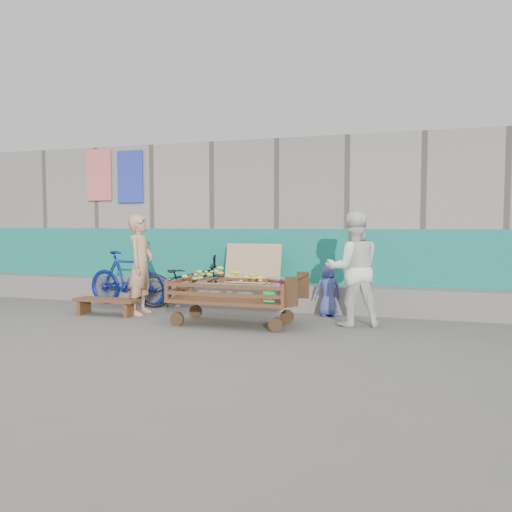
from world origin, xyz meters
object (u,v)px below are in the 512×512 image
(vendor_man, at_px, (141,265))
(woman, at_px, (353,269))
(bicycle_blue, at_px, (127,278))
(banana_cart, at_px, (231,286))
(bicycle_dark, at_px, (188,281))
(bench, at_px, (107,303))
(child, at_px, (328,290))

(vendor_man, xyz_separation_m, woman, (3.43, 0.09, 0.02))
(woman, xyz_separation_m, bicycle_blue, (-4.12, 0.61, -0.34))
(banana_cart, distance_m, bicycle_blue, 2.60)
(vendor_man, relative_size, bicycle_dark, 0.92)
(banana_cart, relative_size, bicycle_dark, 1.11)
(banana_cart, relative_size, bench, 1.80)
(woman, relative_size, bicycle_blue, 1.01)
(woman, distance_m, bicycle_dark, 3.08)
(child, relative_size, bicycle_blue, 0.51)
(vendor_man, height_order, bicycle_dark, vendor_man)
(banana_cart, xyz_separation_m, bicycle_dark, (-1.23, 1.18, -0.10))
(banana_cart, distance_m, woman, 1.81)
(child, distance_m, bicycle_blue, 3.66)
(bicycle_dark, bearing_deg, bench, 118.75)
(bench, xyz_separation_m, child, (3.46, 0.98, 0.22))
(child, xyz_separation_m, bicycle_blue, (-3.66, -0.02, 0.07))
(bicycle_blue, bearing_deg, vendor_man, -130.28)
(banana_cart, height_order, bicycle_blue, bicycle_blue)
(bicycle_dark, bearing_deg, bicycle_blue, 76.29)
(woman, xyz_separation_m, bicycle_dark, (-2.97, 0.74, -0.37))
(bench, height_order, vendor_man, vendor_man)
(woman, height_order, bicycle_dark, woman)
(bicycle_dark, distance_m, bicycle_blue, 1.16)
(vendor_man, distance_m, child, 3.09)
(bicycle_dark, xyz_separation_m, bicycle_blue, (-1.15, -0.13, 0.03))
(vendor_man, xyz_separation_m, bicycle_dark, (0.46, 0.84, -0.35))
(banana_cart, relative_size, woman, 1.18)
(vendor_man, relative_size, woman, 0.98)
(bicycle_blue, bearing_deg, woman, -92.94)
(child, bearing_deg, bench, -9.69)
(vendor_man, bearing_deg, bicycle_dark, -34.26)
(vendor_man, height_order, child, vendor_man)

